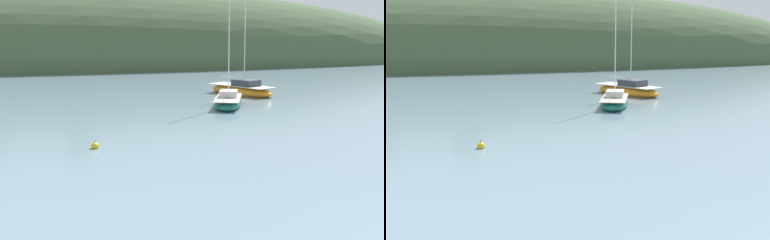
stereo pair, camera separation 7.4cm
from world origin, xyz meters
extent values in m
ellipsoid|color=#425638|center=(0.00, 85.64, 0.00)|extent=(150.00, 36.00, 27.68)
ellipsoid|color=orange|center=(11.00, 39.23, 0.35)|extent=(5.66, 8.27, 1.26)
cube|color=beige|center=(11.00, 39.23, 0.91)|extent=(5.21, 7.61, 0.06)
cube|color=#333842|center=(11.26, 38.65, 1.23)|extent=(2.62, 3.01, 0.64)
cylinder|color=silver|center=(11.16, 38.87, 4.90)|extent=(0.09, 0.09, 7.98)
cylinder|color=silver|center=(10.49, 40.37, 1.67)|extent=(1.42, 3.04, 0.07)
ellipsoid|color=#196B56|center=(6.78, 31.82, 0.29)|extent=(4.82, 6.99, 1.06)
cube|color=beige|center=(6.78, 31.82, 0.77)|extent=(4.44, 6.43, 0.06)
cube|color=beige|center=(7.00, 32.30, 1.06)|extent=(2.22, 2.55, 0.57)
cylinder|color=silver|center=(6.92, 32.12, 5.17)|extent=(0.09, 0.09, 8.80)
cylinder|color=silver|center=(6.34, 30.85, 1.46)|extent=(1.23, 2.57, 0.07)
sphere|color=yellow|center=(-5.78, 19.42, 0.12)|extent=(0.44, 0.44, 0.44)
cylinder|color=black|center=(-5.78, 19.42, 0.39)|extent=(0.04, 0.04, 0.10)
camera|label=1|loc=(-8.75, -8.86, 6.51)|focal=48.46mm
camera|label=2|loc=(-8.68, -8.88, 6.51)|focal=48.46mm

